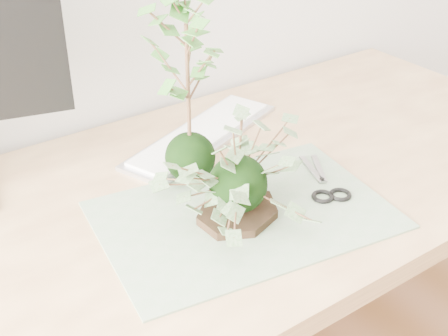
{
  "coord_description": "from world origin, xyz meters",
  "views": [
    {
      "loc": [
        -0.5,
        0.43,
        1.36
      ],
      "look_at": [
        0.0,
        1.14,
        0.84
      ],
      "focal_mm": 50.0,
      "sensor_mm": 36.0,
      "label": 1
    }
  ],
  "objects_px": {
    "maple_kokedama": "(186,38)",
    "keyboard": "(202,135)",
    "desk": "(210,228)",
    "ivy_kokedama": "(238,160)"
  },
  "relations": [
    {
      "from": "maple_kokedama",
      "to": "keyboard",
      "type": "bearing_deg",
      "value": 49.04
    },
    {
      "from": "desk",
      "to": "maple_kokedama",
      "type": "height_order",
      "value": "maple_kokedama"
    },
    {
      "from": "desk",
      "to": "maple_kokedama",
      "type": "relative_size",
      "value": 4.09
    },
    {
      "from": "maple_kokedama",
      "to": "desk",
      "type": "bearing_deg",
      "value": -80.67
    },
    {
      "from": "ivy_kokedama",
      "to": "desk",
      "type": "bearing_deg",
      "value": 83.41
    },
    {
      "from": "maple_kokedama",
      "to": "ivy_kokedama",
      "type": "bearing_deg",
      "value": -91.26
    },
    {
      "from": "desk",
      "to": "ivy_kokedama",
      "type": "height_order",
      "value": "ivy_kokedama"
    },
    {
      "from": "ivy_kokedama",
      "to": "keyboard",
      "type": "bearing_deg",
      "value": 68.09
    },
    {
      "from": "ivy_kokedama",
      "to": "keyboard",
      "type": "distance_m",
      "value": 0.32
    },
    {
      "from": "maple_kokedama",
      "to": "keyboard",
      "type": "xyz_separation_m",
      "value": [
        0.11,
        0.12,
        -0.27
      ]
    }
  ]
}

